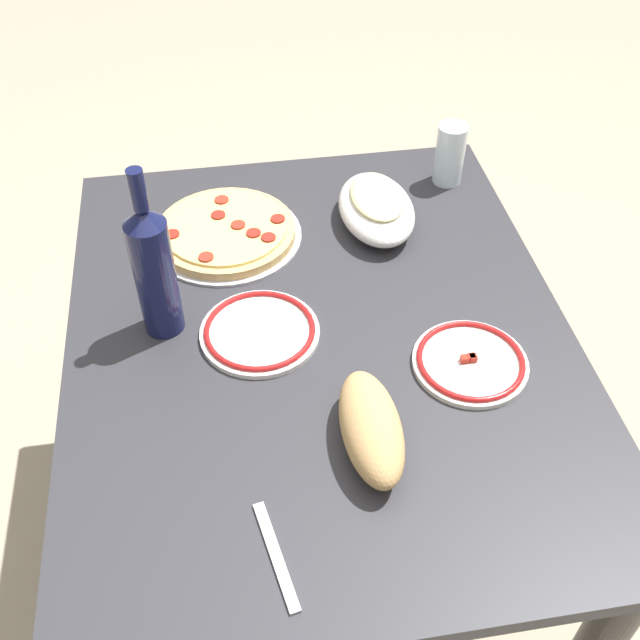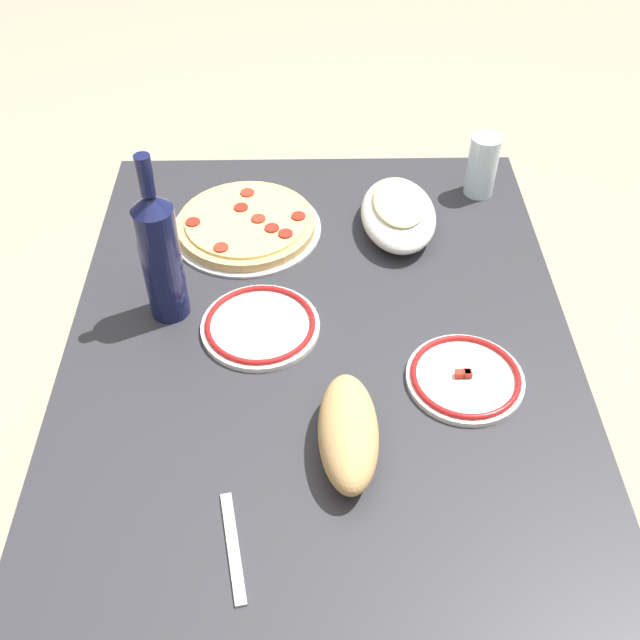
{
  "view_description": "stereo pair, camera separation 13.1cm",
  "coord_description": "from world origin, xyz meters",
  "views": [
    {
      "loc": [
        -0.92,
        0.15,
        1.69
      ],
      "look_at": [
        0.0,
        0.0,
        0.77
      ],
      "focal_mm": 42.41,
      "sensor_mm": 36.0,
      "label": 1
    },
    {
      "loc": [
        -0.93,
        0.02,
        1.69
      ],
      "look_at": [
        0.0,
        0.0,
        0.77
      ],
      "focal_mm": 42.41,
      "sensor_mm": 36.0,
      "label": 2
    }
  ],
  "objects": [
    {
      "name": "fork_left",
      "position": [
        -0.41,
        0.13,
        0.74
      ],
      "size": [
        0.17,
        0.05,
        0.0
      ],
      "primitive_type": "cube",
      "rotation": [
        0.0,
        0.0,
        3.33
      ],
      "color": "#B7B7BC",
      "rests_on": "dining_table"
    },
    {
      "name": "side_plate_near",
      "position": [
        -0.12,
        -0.24,
        0.75
      ],
      "size": [
        0.2,
        0.2,
        0.02
      ],
      "color": "white",
      "rests_on": "dining_table"
    },
    {
      "name": "baked_pasta_dish",
      "position": [
        0.29,
        -0.16,
        0.78
      ],
      "size": [
        0.24,
        0.15,
        0.08
      ],
      "color": "white",
      "rests_on": "dining_table"
    },
    {
      "name": "pepperoni_pizza",
      "position": [
        0.29,
        0.14,
        0.75
      ],
      "size": [
        0.3,
        0.3,
        0.03
      ],
      "color": "#B7B7BC",
      "rests_on": "dining_table"
    },
    {
      "name": "dining_table",
      "position": [
        0.0,
        0.0,
        0.6
      ],
      "size": [
        1.1,
        0.88,
        0.74
      ],
      "color": "#2D2D33",
      "rests_on": "ground"
    },
    {
      "name": "side_plate_far",
      "position": [
        0.01,
        0.11,
        0.75
      ],
      "size": [
        0.21,
        0.21,
        0.02
      ],
      "color": "white",
      "rests_on": "dining_table"
    },
    {
      "name": "water_glass",
      "position": [
        0.42,
        -0.35,
        0.8
      ],
      "size": [
        0.06,
        0.06,
        0.13
      ],
      "primitive_type": "cylinder",
      "color": "silver",
      "rests_on": "dining_table"
    },
    {
      "name": "wine_bottle",
      "position": [
        0.06,
        0.27,
        0.87
      ],
      "size": [
        0.07,
        0.07,
        0.33
      ],
      "color": "#141942",
      "rests_on": "dining_table"
    },
    {
      "name": "bread_loaf",
      "position": [
        -0.25,
        -0.04,
        0.78
      ],
      "size": [
        0.22,
        0.09,
        0.08
      ],
      "primitive_type": "ellipsoid",
      "color": "tan",
      "rests_on": "dining_table"
    },
    {
      "name": "ground_plane",
      "position": [
        0.0,
        0.0,
        0.0
      ],
      "size": [
        8.0,
        8.0,
        0.0
      ],
      "primitive_type": "plane",
      "color": "tan",
      "rests_on": "ground"
    }
  ]
}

